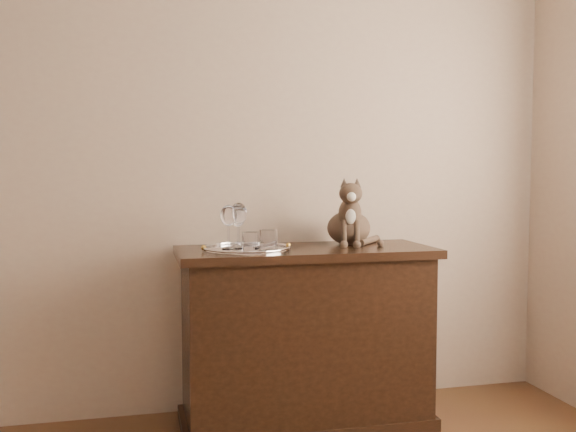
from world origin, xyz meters
name	(u,v)px	position (x,y,z in m)	size (l,w,h in m)	color
wall_back	(171,142)	(0.00, 2.25, 1.35)	(4.00, 0.10, 2.70)	tan
sideboard	(305,337)	(0.60, 1.94, 0.42)	(1.20, 0.50, 0.85)	black
tray	(247,249)	(0.31, 1.91, 0.85)	(0.40, 0.40, 0.01)	silver
wine_glass_b	(238,227)	(0.29, 1.99, 0.95)	(0.07, 0.07, 0.18)	silver
wine_glass_c	(229,227)	(0.23, 1.91, 0.96)	(0.08, 0.08, 0.20)	silver
wine_glass_d	(239,225)	(0.28, 1.94, 0.96)	(0.08, 0.08, 0.21)	silver
tumbler_a	(268,240)	(0.40, 1.83, 0.90)	(0.08, 0.08, 0.09)	white
tumbler_b	(251,242)	(0.31, 1.79, 0.90)	(0.08, 0.08, 0.09)	white
cat	(349,211)	(0.84, 2.03, 1.01)	(0.33, 0.30, 0.33)	#4F3B2F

